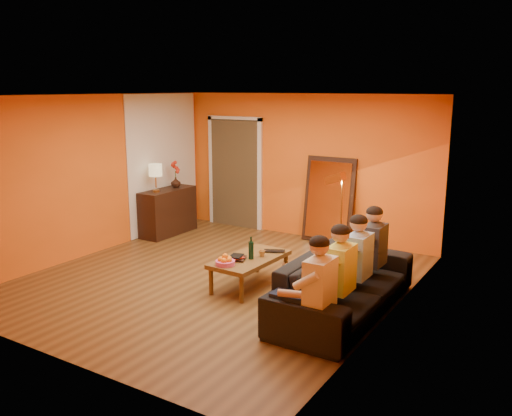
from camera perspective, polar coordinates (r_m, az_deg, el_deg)
The scene contains 27 objects.
room_shell at distance 7.85m, azimuth -2.68°, elevation 2.26°, with size 5.00×5.50×2.60m.
white_accent at distance 10.43m, azimuth -9.72°, elevation 4.68°, with size 0.02×1.90×2.58m, color white.
doorway_recess at distance 10.72m, azimuth -1.87°, elevation 3.72°, with size 1.06×0.30×2.10m, color #3F2D19.
door_jamb_left at distance 10.95m, azimuth -4.71°, elevation 3.87°, with size 0.08×0.06×2.20m, color white.
door_jamb_right at distance 10.32m, azimuth 0.40°, elevation 3.38°, with size 0.08×0.06×2.20m, color white.
door_header at distance 10.51m, azimuth -2.28°, elevation 9.40°, with size 1.22×0.06×0.08m, color white.
mirror_frame at distance 9.63m, azimuth 7.70°, elevation 0.83°, with size 0.92×0.06×1.52m, color black.
mirror_glass at distance 9.59m, azimuth 7.60°, elevation 0.79°, with size 0.78×0.02×1.36m, color white.
sideboard at distance 10.28m, azimuth -9.24°, elevation -0.37°, with size 0.44×1.18×0.85m, color black.
table_lamp at distance 9.93m, azimuth -10.51°, elevation 3.12°, with size 0.24×0.24×0.51m, color beige, non-canonical shape.
sofa at distance 6.76m, azimuth 9.30°, elevation -7.86°, with size 0.97×2.49×0.73m, color black.
coffee_table at distance 7.55m, azimuth -0.64°, elevation -6.72°, with size 0.62×1.22×0.42m, color brown, non-canonical shape.
floor_lamp at distance 8.24m, azimuth 8.96°, elevation -1.50°, with size 0.30×0.24×1.44m, color #C28639, non-canonical shape.
dog at distance 6.56m, azimuth 3.17°, elevation -8.68°, with size 0.36×0.56×0.66m, color olive, non-canonical shape.
person_far_left at distance 5.77m, azimuth 6.73°, elevation -8.84°, with size 0.70×0.44×1.22m, color silver, non-canonical shape.
person_mid_left at distance 6.24m, azimuth 8.89°, elevation -7.21°, with size 0.70×0.44×1.22m, color #DADA48, non-canonical shape.
person_mid_right at distance 6.72m, azimuth 10.73°, elevation -5.81°, with size 0.70×0.44×1.22m, color #95B6E7, non-canonical shape.
person_far_right at distance 7.22m, azimuth 12.32°, elevation -4.60°, with size 0.70×0.44×1.22m, color #2E2E33, non-canonical shape.
fruit_bowl at distance 7.15m, azimuth -3.26°, elevation -5.40°, with size 0.26×0.26×0.16m, color #E14F90, non-canonical shape.
wine_bottle at distance 7.37m, azimuth -0.52°, elevation -4.22°, with size 0.07×0.07×0.31m, color black.
tumbler at distance 7.50m, azimuth 0.63°, elevation -4.80°, with size 0.09×0.09×0.09m, color #B27F3F.
laptop at distance 7.67m, azimuth 1.90°, elevation -4.65°, with size 0.31×0.20×0.02m, color black.
book_lower at distance 7.41m, azimuth -2.65°, elevation -5.29°, with size 0.20×0.27×0.03m, color black.
book_mid at distance 7.41m, azimuth -2.55°, elevation -5.13°, with size 0.16×0.22×0.02m, color red.
book_upper at distance 7.39m, azimuth -2.70°, elevation -5.02°, with size 0.16×0.22×0.02m, color black.
vase at distance 10.37m, azimuth -8.44°, elevation 2.70°, with size 0.18×0.18×0.19m, color black.
flowers at distance 10.32m, azimuth -8.49°, elevation 4.22°, with size 0.17×0.17×0.51m, color red, non-canonical shape.
Camera 1 is at (4.36, -6.00, 2.71)m, focal length 38.00 mm.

